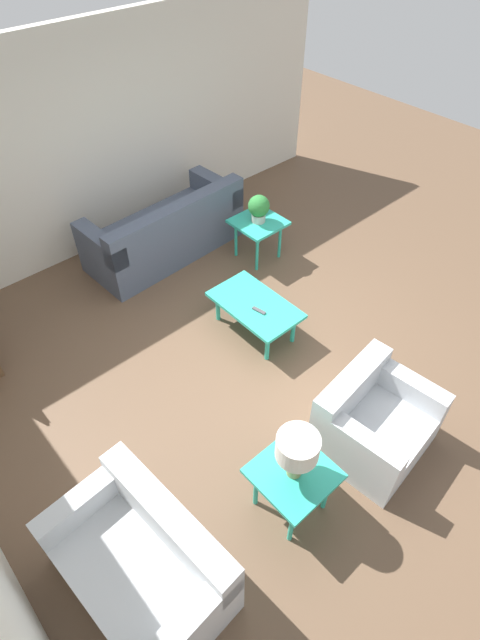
{
  "coord_description": "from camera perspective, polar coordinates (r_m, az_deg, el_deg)",
  "views": [
    {
      "loc": [
        -2.49,
        2.59,
        4.11
      ],
      "look_at": [
        0.19,
        0.21,
        0.55
      ],
      "focal_mm": 28.0,
      "sensor_mm": 36.0,
      "label": 1
    }
  ],
  "objects": [
    {
      "name": "side_table_lamp",
      "position": [
        4.12,
        6.08,
        -17.41
      ],
      "size": [
        0.59,
        0.59,
        0.55
      ],
      "color": "#2DB79E",
      "rests_on": "ground_plane"
    },
    {
      "name": "wall_right",
      "position": [
        6.72,
        -16.0,
        18.91
      ],
      "size": [
        0.12,
        7.2,
        2.7
      ],
      "color": "silver",
      "rests_on": "ground_plane"
    },
    {
      "name": "sofa",
      "position": [
        6.69,
        -8.41,
        9.85
      ],
      "size": [
        0.98,
        2.11,
        0.87
      ],
      "rotation": [
        0.0,
        0.0,
        1.62
      ],
      "color": "#4C566B",
      "rests_on": "ground_plane"
    },
    {
      "name": "table_lamp",
      "position": [
        3.77,
        6.56,
        -14.5
      ],
      "size": [
        0.33,
        0.33,
        0.47
      ],
      "color": "#997F4C",
      "rests_on": "side_table_lamp"
    },
    {
      "name": "loveseat",
      "position": [
        4.09,
        -10.95,
        -25.62
      ],
      "size": [
        1.38,
        0.92,
        0.77
      ],
      "rotation": [
        0.0,
        0.0,
        3.21
      ],
      "color": "silver",
      "rests_on": "ground_plane"
    },
    {
      "name": "armchair",
      "position": [
        4.71,
        14.89,
        -11.23
      ],
      "size": [
        0.93,
        1.03,
        0.77
      ],
      "rotation": [
        0.0,
        0.0,
        -1.47
      ],
      "color": "silver",
      "rests_on": "ground_plane"
    },
    {
      "name": "potted_plant",
      "position": [
        6.34,
        2.16,
        12.72
      ],
      "size": [
        0.27,
        0.27,
        0.36
      ],
      "color": "#B2ADA3",
      "rests_on": "side_table_plant"
    },
    {
      "name": "coffee_table",
      "position": [
        5.47,
        1.73,
        1.53
      ],
      "size": [
        1.01,
        0.59,
        0.4
      ],
      "color": "#2DB79E",
      "rests_on": "ground_plane"
    },
    {
      "name": "remote_control",
      "position": [
        5.35,
        2.18,
        1.07
      ],
      "size": [
        0.16,
        0.07,
        0.02
      ],
      "color": "#4C4C51",
      "rests_on": "coffee_table"
    },
    {
      "name": "ground_plane",
      "position": [
        5.46,
        2.98,
        -4.12
      ],
      "size": [
        14.0,
        14.0,
        0.0
      ],
      "primitive_type": "plane",
      "color": "brown"
    },
    {
      "name": "side_table_plant",
      "position": [
        6.48,
        2.1,
        10.69
      ],
      "size": [
        0.59,
        0.59,
        0.55
      ],
      "color": "#2DB79E",
      "rests_on": "ground_plane"
    }
  ]
}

